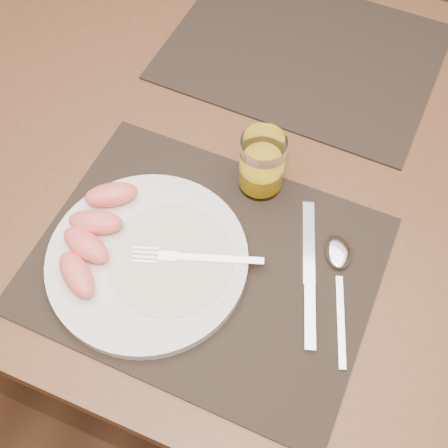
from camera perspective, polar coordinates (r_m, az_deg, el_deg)
ground at (r=1.53m, az=1.95°, el=-9.83°), size 5.00×5.00×0.00m
table at (r=0.94m, az=3.14°, el=4.87°), size 1.40×0.90×0.75m
placemat_near at (r=0.76m, az=-1.92°, el=-4.01°), size 0.46×0.36×0.00m
placemat_far at (r=1.02m, az=7.98°, el=16.95°), size 0.46×0.37×0.00m
plate at (r=0.76m, az=-7.77°, el=-3.61°), size 0.27×0.27×0.02m
plate_dressing at (r=0.75m, az=-5.46°, el=-3.48°), size 0.17×0.17×0.00m
fork at (r=0.74m, az=-3.90°, el=-3.39°), size 0.17×0.07×0.00m
knife at (r=0.75m, az=8.66°, el=-6.07°), size 0.08×0.21×0.01m
spoon at (r=0.77m, az=11.59°, el=-3.65°), size 0.08×0.19×0.01m
juice_glass at (r=0.79m, az=3.85°, el=5.91°), size 0.06×0.06×0.10m
grapefruit_wedges at (r=0.77m, az=-13.18°, el=-0.92°), size 0.10×0.20×0.03m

